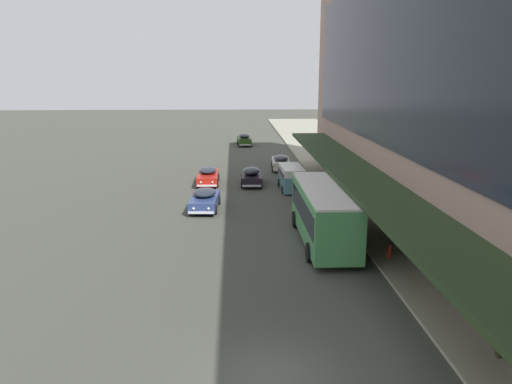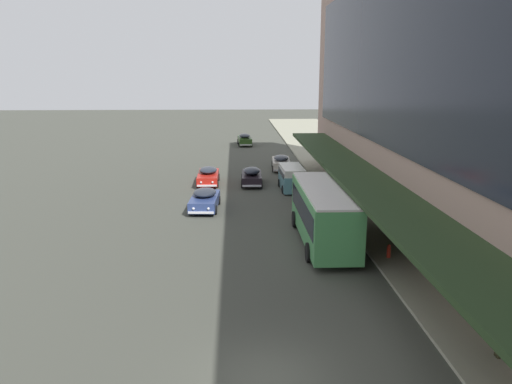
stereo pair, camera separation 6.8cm
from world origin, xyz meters
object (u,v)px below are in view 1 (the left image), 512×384
sedan_trailing_near (244,139)px  pedestrian_at_kerb (502,328)px  sedan_second_near (208,176)px  fire_hydrant (389,251)px  transit_bus_kerbside_front (324,212)px  sedan_lead_near (251,176)px  sedan_oncoming_rear (281,162)px  sedan_far_back (205,199)px  vw_van (291,176)px

sedan_trailing_near → pedestrian_at_kerb: pedestrian_at_kerb is taller
sedan_second_near → fire_hydrant: bearing=-61.3°
sedan_second_near → sedan_trailing_near: (3.65, 23.80, 0.06)m
transit_bus_kerbside_front → sedan_lead_near: bearing=102.8°
transit_bus_kerbside_front → pedestrian_at_kerb: bearing=-72.6°
sedan_second_near → sedan_oncoming_rear: 9.38m
sedan_far_back → fire_hydrant: size_ratio=6.55×
transit_bus_kerbside_front → vw_van: (-0.28, 13.46, -0.75)m
sedan_trailing_near → fire_hydrant: 42.99m
sedan_second_near → pedestrian_at_kerb: bearing=-68.4°
sedan_oncoming_rear → vw_van: vw_van is taller
sedan_oncoming_rear → pedestrian_at_kerb: (4.13, -34.30, 0.44)m
transit_bus_kerbside_front → pedestrian_at_kerb: (3.81, -12.11, -0.67)m
sedan_lead_near → fire_hydrant: (6.44, -18.22, -0.27)m
sedan_lead_near → sedan_trailing_near: sedan_trailing_near is taller
transit_bus_kerbside_front → fire_hydrant: bearing=-43.7°
sedan_second_near → sedan_far_back: 8.32m
sedan_second_near → sedan_far_back: bearing=-88.8°
sedan_second_near → transit_bus_kerbside_front: bearing=-65.4°
vw_van → fire_hydrant: vw_van is taller
transit_bus_kerbside_front → vw_van: transit_bus_kerbside_front is taller
vw_van → sedan_lead_near: bearing=148.9°
transit_bus_kerbside_front → sedan_trailing_near: size_ratio=1.90×
vw_van → pedestrian_at_kerb: bearing=-80.9°
transit_bus_kerbside_front → sedan_oncoming_rear: (-0.33, 22.18, -1.11)m
transit_bus_kerbside_front → sedan_lead_near: size_ratio=2.02×
sedan_far_back → sedan_lead_near: bearing=65.4°
sedan_second_near → vw_van: vw_van is taller
sedan_second_near → sedan_trailing_near: 24.07m
sedan_far_back → pedestrian_at_kerb: bearing=-61.0°
sedan_far_back → pedestrian_at_kerb: 22.49m
sedan_far_back → pedestrian_at_kerb: size_ratio=2.47×
sedan_second_near → sedan_lead_near: bearing=-7.1°
vw_van → sedan_second_near: bearing=160.9°
sedan_lead_near → sedan_far_back: bearing=-114.6°
transit_bus_kerbside_front → fire_hydrant: 4.29m
transit_bus_kerbside_front → sedan_second_near: bearing=114.6°
vw_van → transit_bus_kerbside_front: bearing=-88.8°
sedan_lead_near → sedan_far_back: (-3.59, -7.85, -0.04)m
sedan_second_near → pedestrian_at_kerb: 30.10m
sedan_far_back → pedestrian_at_kerb: pedestrian_at_kerb is taller
sedan_far_back → pedestrian_at_kerb: (10.90, -19.67, 0.46)m
transit_bus_kerbside_front → pedestrian_at_kerb: size_ratio=4.97×
transit_bus_kerbside_front → sedan_far_back: 10.43m
sedan_lead_near → vw_van: vw_van is taller
sedan_oncoming_rear → sedan_trailing_near: size_ratio=0.98×
sedan_oncoming_rear → sedan_far_back: 16.12m
sedan_far_back → transit_bus_kerbside_front: bearing=-46.8°
sedan_oncoming_rear → pedestrian_at_kerb: 34.55m
sedan_lead_near → sedan_second_near: bearing=172.9°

